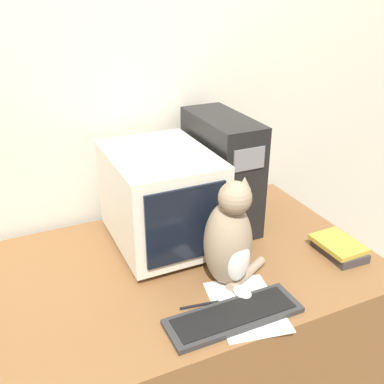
# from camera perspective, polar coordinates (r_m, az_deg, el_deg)

# --- Properties ---
(wall_back) EXTENTS (7.00, 0.05, 2.50)m
(wall_back) POSITION_cam_1_polar(r_m,az_deg,el_deg) (1.94, -6.93, 11.30)
(wall_back) COLOR beige
(wall_back) RESTS_ON ground_plane
(desk) EXTENTS (1.36, 0.90, 0.76)m
(desk) POSITION_cam_1_polar(r_m,az_deg,el_deg) (1.94, -0.39, -18.13)
(desk) COLOR brown
(desk) RESTS_ON ground_plane
(crt_monitor) EXTENTS (0.37, 0.48, 0.38)m
(crt_monitor) POSITION_cam_1_polar(r_m,az_deg,el_deg) (1.72, -3.96, -0.80)
(crt_monitor) COLOR beige
(crt_monitor) RESTS_ON desk
(computer_tower) EXTENTS (0.18, 0.42, 0.47)m
(computer_tower) POSITION_cam_1_polar(r_m,az_deg,el_deg) (1.87, 3.72, 2.68)
(computer_tower) COLOR black
(computer_tower) RESTS_ON desk
(keyboard) EXTENTS (0.44, 0.14, 0.02)m
(keyboard) POSITION_cam_1_polar(r_m,az_deg,el_deg) (1.45, 5.15, -15.42)
(keyboard) COLOR #2D2D2D
(keyboard) RESTS_ON desk
(cat) EXTENTS (0.26, 0.23, 0.40)m
(cat) POSITION_cam_1_polar(r_m,az_deg,el_deg) (1.50, 4.84, -6.11)
(cat) COLOR gray
(cat) RESTS_ON desk
(book_stack) EXTENTS (0.14, 0.20, 0.05)m
(book_stack) POSITION_cam_1_polar(r_m,az_deg,el_deg) (1.82, 18.17, -6.73)
(book_stack) COLOR #383333
(book_stack) RESTS_ON desk
(pen) EXTENTS (0.13, 0.03, 0.01)m
(pen) POSITION_cam_1_polar(r_m,az_deg,el_deg) (1.50, 0.94, -14.16)
(pen) COLOR black
(pen) RESTS_ON desk
(paper_sheet) EXTENTS (0.26, 0.33, 0.00)m
(paper_sheet) POSITION_cam_1_polar(r_m,az_deg,el_deg) (1.51, 6.89, -14.19)
(paper_sheet) COLOR white
(paper_sheet) RESTS_ON desk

